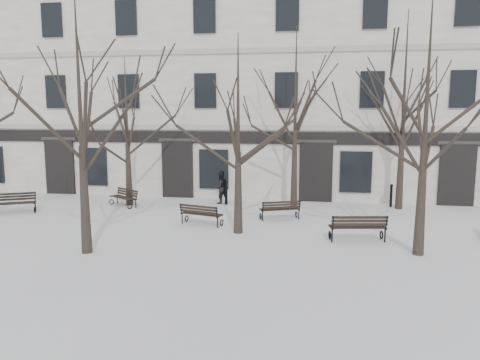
% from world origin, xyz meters
% --- Properties ---
extents(ground, '(100.00, 100.00, 0.00)m').
position_xyz_m(ground, '(0.00, 0.00, 0.00)').
color(ground, silver).
rests_on(ground, ground).
extents(building, '(40.40, 10.20, 11.40)m').
position_xyz_m(building, '(0.00, 12.96, 5.52)').
color(building, silver).
rests_on(building, ground).
extents(tree_1, '(5.60, 5.60, 8.01)m').
position_xyz_m(tree_1, '(-3.59, -1.69, 5.01)').
color(tree_1, black).
rests_on(tree_1, ground).
extents(tree_2, '(4.97, 4.97, 7.10)m').
position_xyz_m(tree_2, '(0.72, 1.44, 4.44)').
color(tree_2, black).
rests_on(tree_2, ground).
extents(tree_3, '(5.52, 5.52, 7.88)m').
position_xyz_m(tree_3, '(6.68, -0.25, 4.93)').
color(tree_3, black).
rests_on(tree_3, ground).
extents(tree_4, '(4.80, 4.80, 6.85)m').
position_xyz_m(tree_4, '(-5.22, 5.69, 4.28)').
color(tree_4, black).
rests_on(tree_4, ground).
extents(tree_5, '(5.63, 5.63, 8.04)m').
position_xyz_m(tree_5, '(2.53, 6.08, 5.03)').
color(tree_5, black).
rests_on(tree_5, ground).
extents(tree_6, '(6.13, 6.13, 8.76)m').
position_xyz_m(tree_6, '(7.26, 6.79, 5.48)').
color(tree_6, black).
rests_on(tree_6, ground).
extents(bench_0, '(1.84, 1.35, 0.89)m').
position_xyz_m(bench_0, '(-9.43, 3.10, 0.48)').
color(bench_0, black).
rests_on(bench_0, ground).
extents(bench_1, '(1.75, 1.03, 0.84)m').
position_xyz_m(bench_1, '(-0.90, 2.35, 0.46)').
color(bench_1, black).
rests_on(bench_1, ground).
extents(bench_2, '(1.98, 1.00, 0.96)m').
position_xyz_m(bench_2, '(4.94, 0.97, 0.52)').
color(bench_2, black).
rests_on(bench_2, ground).
extents(bench_3, '(1.63, 1.35, 0.81)m').
position_xyz_m(bench_3, '(-5.32, 5.34, 0.44)').
color(bench_3, black).
rests_on(bench_3, ground).
extents(bench_4, '(1.71, 1.13, 0.82)m').
position_xyz_m(bench_4, '(2.08, 3.77, 0.45)').
color(bench_4, black).
rests_on(bench_4, ground).
extents(bollard_a, '(0.15, 0.15, 1.19)m').
position_xyz_m(bollard_a, '(-0.68, 6.47, 0.64)').
color(bollard_a, black).
rests_on(bollard_a, ground).
extents(bollard_b, '(0.14, 0.14, 1.08)m').
position_xyz_m(bollard_b, '(6.96, 7.12, 0.58)').
color(bollard_b, black).
rests_on(bollard_b, ground).
extents(pedestrian_b, '(0.97, 0.94, 1.57)m').
position_xyz_m(pedestrian_b, '(-1.00, 6.69, 0.00)').
color(pedestrian_b, black).
rests_on(pedestrian_b, ground).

